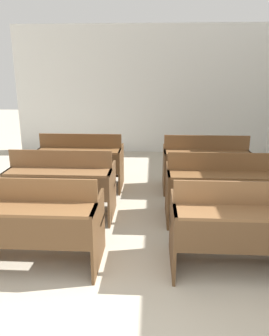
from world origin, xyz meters
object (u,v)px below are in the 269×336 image
(bench_second_right, at_px, (219,187))
(bench_second_left, at_px, (62,183))
(bench_third_right, at_px, (205,163))
(bench_front_right, at_px, (242,226))
(bench_third_left, at_px, (81,161))
(bench_front_left, at_px, (31,222))

(bench_second_right, bearing_deg, bench_second_left, 179.52)
(bench_third_right, bearing_deg, bench_front_right, -89.57)
(bench_second_left, relative_size, bench_third_right, 1.00)
(bench_third_left, height_order, bench_third_right, same)
(bench_front_right, bearing_deg, bench_third_left, 132.27)
(bench_second_right, bearing_deg, bench_third_right, 90.41)
(bench_second_right, relative_size, bench_third_right, 1.00)
(bench_front_left, relative_size, bench_third_left, 1.00)
(bench_front_left, xyz_separation_m, bench_second_left, (-0.00, 1.14, 0.00))
(bench_second_right, bearing_deg, bench_third_left, 150.56)
(bench_front_right, xyz_separation_m, bench_second_right, (-0.01, 1.10, 0.00))
(bench_second_left, xyz_separation_m, bench_third_left, (0.02, 1.13, 0.00))
(bench_second_right, height_order, bench_third_right, same)
(bench_second_left, bearing_deg, bench_third_right, 28.64)
(bench_front_right, xyz_separation_m, bench_third_left, (-2.04, 2.25, 0.00))
(bench_third_left, distance_m, bench_third_right, 2.03)
(bench_front_right, height_order, bench_third_left, same)
(bench_front_right, bearing_deg, bench_second_right, 90.44)
(bench_front_left, xyz_separation_m, bench_front_right, (2.06, 0.02, 0.00))
(bench_front_left, relative_size, bench_second_right, 1.00)
(bench_second_left, bearing_deg, bench_second_right, -0.48)
(bench_front_left, relative_size, bench_front_right, 1.00)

